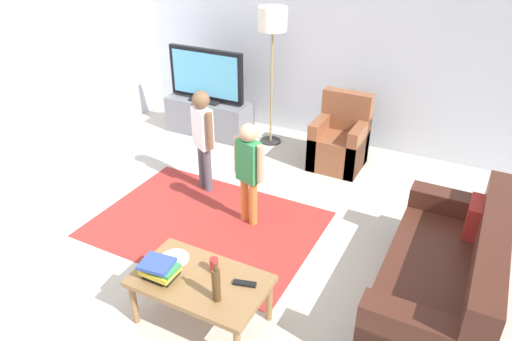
{
  "coord_description": "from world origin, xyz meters",
  "views": [
    {
      "loc": [
        1.8,
        -2.85,
        2.83
      ],
      "look_at": [
        0.0,
        0.6,
        0.65
      ],
      "focal_mm": 33.28,
      "sensor_mm": 36.0,
      "label": 1
    }
  ],
  "objects_px": {
    "tv": "(206,76)",
    "couch": "(449,281)",
    "soda_can": "(214,265)",
    "plate": "(175,258)",
    "tv_remote": "(245,284)",
    "child_center": "(249,165)",
    "floor_lamp": "(272,27)",
    "coffee_table": "(201,284)",
    "armchair": "(340,142)",
    "child_near_tv": "(203,132)",
    "tv_stand": "(209,117)",
    "bottle": "(216,284)",
    "book_stack": "(160,269)"
  },
  "relations": [
    {
      "from": "bottle",
      "to": "plate",
      "type": "distance_m",
      "value": 0.58
    },
    {
      "from": "soda_can",
      "to": "plate",
      "type": "height_order",
      "value": "soda_can"
    },
    {
      "from": "tv",
      "to": "soda_can",
      "type": "bearing_deg",
      "value": -56.56
    },
    {
      "from": "bottle",
      "to": "tv_remote",
      "type": "relative_size",
      "value": 1.92
    },
    {
      "from": "couch",
      "to": "floor_lamp",
      "type": "distance_m",
      "value": 3.57
    },
    {
      "from": "tv_stand",
      "to": "child_near_tv",
      "type": "bearing_deg",
      "value": -59.31
    },
    {
      "from": "floor_lamp",
      "to": "coffee_table",
      "type": "bearing_deg",
      "value": -73.32
    },
    {
      "from": "armchair",
      "to": "book_stack",
      "type": "height_order",
      "value": "armchair"
    },
    {
      "from": "tv",
      "to": "floor_lamp",
      "type": "distance_m",
      "value": 1.14
    },
    {
      "from": "tv",
      "to": "child_center",
      "type": "distance_m",
      "value": 2.23
    },
    {
      "from": "bottle",
      "to": "soda_can",
      "type": "height_order",
      "value": "bottle"
    },
    {
      "from": "armchair",
      "to": "child_near_tv",
      "type": "bearing_deg",
      "value": -132.85
    },
    {
      "from": "plate",
      "to": "armchair",
      "type": "bearing_deg",
      "value": 82.06
    },
    {
      "from": "child_center",
      "to": "soda_can",
      "type": "bearing_deg",
      "value": -73.54
    },
    {
      "from": "coffee_table",
      "to": "bottle",
      "type": "distance_m",
      "value": 0.31
    },
    {
      "from": "floor_lamp",
      "to": "bottle",
      "type": "relative_size",
      "value": 5.46
    },
    {
      "from": "bottle",
      "to": "tv",
      "type": "bearing_deg",
      "value": 123.58
    },
    {
      "from": "couch",
      "to": "bottle",
      "type": "xyz_separation_m",
      "value": [
        -1.41,
        -1.11,
        0.27
      ]
    },
    {
      "from": "couch",
      "to": "plate",
      "type": "distance_m",
      "value": 2.13
    },
    {
      "from": "child_near_tv",
      "to": "tv_stand",
      "type": "bearing_deg",
      "value": 120.69
    },
    {
      "from": "child_center",
      "to": "tv_remote",
      "type": "relative_size",
      "value": 6.39
    },
    {
      "from": "child_near_tv",
      "to": "plate",
      "type": "bearing_deg",
      "value": -64.46
    },
    {
      "from": "child_center",
      "to": "book_stack",
      "type": "xyz_separation_m",
      "value": [
        0.03,
        -1.45,
        -0.16
      ]
    },
    {
      "from": "tv",
      "to": "tv_remote",
      "type": "distance_m",
      "value": 3.6
    },
    {
      "from": "child_near_tv",
      "to": "child_center",
      "type": "distance_m",
      "value": 0.84
    },
    {
      "from": "tv",
      "to": "floor_lamp",
      "type": "height_order",
      "value": "floor_lamp"
    },
    {
      "from": "couch",
      "to": "soda_can",
      "type": "bearing_deg",
      "value": -151.16
    },
    {
      "from": "plate",
      "to": "child_near_tv",
      "type": "bearing_deg",
      "value": 115.54
    },
    {
      "from": "tv_stand",
      "to": "child_center",
      "type": "distance_m",
      "value": 2.28
    },
    {
      "from": "tv_remote",
      "to": "soda_can",
      "type": "relative_size",
      "value": 1.42
    },
    {
      "from": "armchair",
      "to": "bottle",
      "type": "distance_m",
      "value": 3.08
    },
    {
      "from": "couch",
      "to": "child_near_tv",
      "type": "height_order",
      "value": "child_near_tv"
    },
    {
      "from": "couch",
      "to": "bottle",
      "type": "height_order",
      "value": "couch"
    },
    {
      "from": "floor_lamp",
      "to": "tv_stand",
      "type": "bearing_deg",
      "value": -170.27
    },
    {
      "from": "book_stack",
      "to": "bottle",
      "type": "relative_size",
      "value": 0.86
    },
    {
      "from": "floor_lamp",
      "to": "coffee_table",
      "type": "height_order",
      "value": "floor_lamp"
    },
    {
      "from": "tv",
      "to": "plate",
      "type": "xyz_separation_m",
      "value": [
        1.53,
        -2.86,
        -0.42
      ]
    },
    {
      "from": "floor_lamp",
      "to": "tv_remote",
      "type": "xyz_separation_m",
      "value": [
        1.26,
        -3.03,
        -1.11
      ]
    },
    {
      "from": "tv",
      "to": "child_center",
      "type": "xyz_separation_m",
      "value": [
        1.52,
        -1.63,
        -0.2
      ]
    },
    {
      "from": "couch",
      "to": "armchair",
      "type": "xyz_separation_m",
      "value": [
        -1.54,
        1.95,
        0.01
      ]
    },
    {
      "from": "tv_remote",
      "to": "coffee_table",
      "type": "bearing_deg",
      "value": -177.86
    },
    {
      "from": "child_center",
      "to": "book_stack",
      "type": "bearing_deg",
      "value": -88.76
    },
    {
      "from": "tv_stand",
      "to": "coffee_table",
      "type": "relative_size",
      "value": 1.2
    },
    {
      "from": "coffee_table",
      "to": "plate",
      "type": "distance_m",
      "value": 0.32
    },
    {
      "from": "armchair",
      "to": "tv_remote",
      "type": "distance_m",
      "value": 2.85
    },
    {
      "from": "tv",
      "to": "couch",
      "type": "xyz_separation_m",
      "value": [
        3.46,
        -1.97,
        -0.56
      ]
    },
    {
      "from": "child_center",
      "to": "coffee_table",
      "type": "distance_m",
      "value": 1.4
    },
    {
      "from": "tv_remote",
      "to": "child_center",
      "type": "bearing_deg",
      "value": 101.79
    },
    {
      "from": "armchair",
      "to": "tv",
      "type": "bearing_deg",
      "value": 179.45
    },
    {
      "from": "tv_stand",
      "to": "child_near_tv",
      "type": "xyz_separation_m",
      "value": [
        0.76,
        -1.29,
        0.45
      ]
    }
  ]
}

